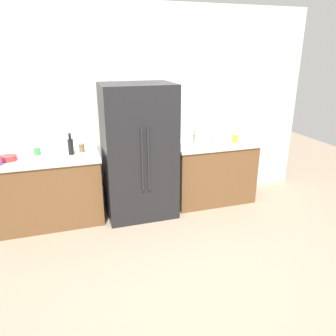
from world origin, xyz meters
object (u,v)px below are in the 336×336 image
object	(u,v)px
cup_a	(63,157)
bowl_a	(9,158)
bottle_b	(71,146)
toaster	(218,135)
cup_c	(82,148)
rice_cooker	(202,136)
cup_b	(235,139)
cup_d	(37,151)
refrigerator	(139,152)

from	to	relation	value
cup_a	bowl_a	xyz separation A→B (m)	(-0.64, 0.16, -0.00)
bottle_b	cup_a	bearing A→B (deg)	-117.08
toaster	cup_c	bearing A→B (deg)	178.86
toaster	cup_a	xyz separation A→B (m)	(-2.22, -0.23, -0.06)
rice_cooker	bottle_b	bearing A→B (deg)	177.03
bottle_b	cup_b	bearing A→B (deg)	-2.65
cup_b	cup_d	distance (m)	2.76
refrigerator	toaster	world-z (taller)	refrigerator
rice_cooker	cup_d	distance (m)	2.24
cup_c	cup_b	bearing A→B (deg)	-4.78
rice_cooker	bowl_a	bearing A→B (deg)	178.60
cup_c	cup_d	xyz separation A→B (m)	(-0.56, 0.04, -0.01)
bowl_a	bottle_b	bearing A→B (deg)	2.45
toaster	rice_cooker	size ratio (longest dim) A/B	0.80
rice_cooker	cup_c	xyz separation A→B (m)	(-1.67, 0.17, -0.08)
toaster	cup_b	distance (m)	0.25
bottle_b	cup_d	world-z (taller)	bottle_b
refrigerator	cup_b	size ratio (longest dim) A/B	16.70
bottle_b	bowl_a	xyz separation A→B (m)	(-0.74, -0.03, -0.08)
rice_cooker	cup_d	xyz separation A→B (m)	(-2.23, 0.21, -0.09)
refrigerator	rice_cooker	distance (m)	0.95
rice_cooker	cup_b	size ratio (longest dim) A/B	2.80
cup_b	bottle_b	bearing A→B (deg)	177.35
bottle_b	cup_d	bearing A→B (deg)	164.27
rice_cooker	cup_d	bearing A→B (deg)	174.55
cup_c	cup_d	size ratio (longest dim) A/B	1.23
rice_cooker	cup_b	xyz separation A→B (m)	(0.52, -0.01, -0.08)
bottle_b	cup_a	xyz separation A→B (m)	(-0.10, -0.20, -0.08)
cup_b	cup_a	bearing A→B (deg)	-177.92
cup_b	bowl_a	world-z (taller)	cup_b
cup_b	cup_d	xyz separation A→B (m)	(-2.75, 0.23, -0.01)
cup_b	cup_d	bearing A→B (deg)	175.30
toaster	cup_c	distance (m)	1.99
cup_a	toaster	bearing A→B (deg)	5.95
refrigerator	cup_b	xyz separation A→B (m)	(1.46, 0.01, 0.07)
bowl_a	toaster	bearing A→B (deg)	1.35
cup_c	refrigerator	bearing A→B (deg)	-15.12
toaster	rice_cooker	xyz separation A→B (m)	(-0.32, -0.13, 0.04)
cup_d	bowl_a	xyz separation A→B (m)	(-0.32, -0.15, -0.01)
bowl_a	refrigerator	bearing A→B (deg)	-3.22
bottle_b	bowl_a	bearing A→B (deg)	-177.55
toaster	cup_c	size ratio (longest dim) A/B	2.24
rice_cooker	cup_a	xyz separation A→B (m)	(-1.91, -0.10, -0.10)
cup_b	bowl_a	distance (m)	3.07
cup_a	cup_c	xyz separation A→B (m)	(0.24, 0.27, 0.02)
refrigerator	cup_c	distance (m)	0.76
rice_cooker	bowl_a	xyz separation A→B (m)	(-2.55, 0.06, -0.11)
cup_a	bowl_a	distance (m)	0.66
cup_a	refrigerator	bearing A→B (deg)	4.32
bottle_b	bowl_a	world-z (taller)	bottle_b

